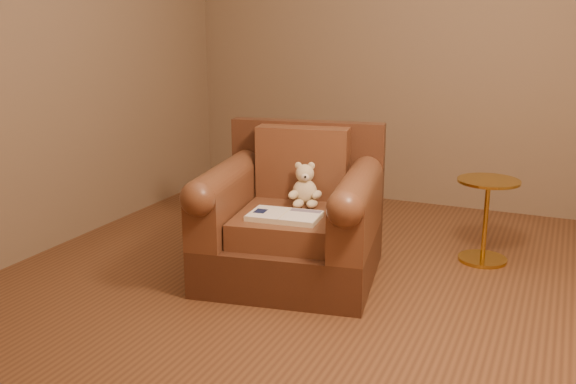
% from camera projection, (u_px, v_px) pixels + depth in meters
% --- Properties ---
extents(floor, '(4.00, 4.00, 0.00)m').
position_uv_depth(floor, '(341.00, 294.00, 3.53)').
color(floor, brown).
rests_on(floor, ground).
extents(armchair, '(1.09, 1.06, 0.86)m').
position_uv_depth(armchair, '(293.00, 220.00, 3.73)').
color(armchair, '#462717').
rests_on(armchair, floor).
extents(teddy_bear, '(0.19, 0.21, 0.25)m').
position_uv_depth(teddy_bear, '(305.00, 189.00, 3.75)').
color(teddy_bear, beige).
rests_on(teddy_bear, armchair).
extents(guidebook, '(0.41, 0.27, 0.03)m').
position_uv_depth(guidebook, '(285.00, 216.00, 3.50)').
color(guidebook, beige).
rests_on(guidebook, armchair).
extents(side_table, '(0.37, 0.37, 0.52)m').
position_uv_depth(side_table, '(486.00, 218.00, 3.95)').
color(side_table, gold).
rests_on(side_table, floor).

